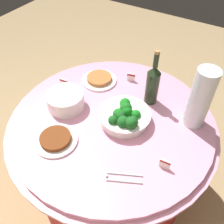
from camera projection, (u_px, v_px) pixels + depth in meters
ground_plane at (112, 185)px, 1.89m from camera, size 6.00×6.00×0.00m
buffet_table at (112, 157)px, 1.62m from camera, size 1.16×1.16×0.74m
broccoli_bowl at (125, 116)px, 1.31m from camera, size 0.28×0.28×0.12m
plate_stack at (65, 100)px, 1.40m from camera, size 0.21×0.21×0.09m
wine_bottle at (153, 84)px, 1.37m from camera, size 0.07×0.07×0.34m
decorative_fruit_vase at (199, 102)px, 1.24m from camera, size 0.11×0.11×0.34m
serving_tongs at (123, 178)px, 1.10m from camera, size 0.16×0.11×0.01m
food_plate_peanuts at (99, 79)px, 1.58m from camera, size 0.22×0.22×0.03m
food_plate_stir_fry at (56, 139)px, 1.24m from camera, size 0.22×0.22×0.03m
label_placard_front at (165, 164)px, 1.12m from camera, size 0.05×0.01×0.05m
label_placard_mid at (131, 77)px, 1.57m from camera, size 0.05×0.02×0.05m
label_placard_rear at (64, 82)px, 1.53m from camera, size 0.05×0.01×0.05m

